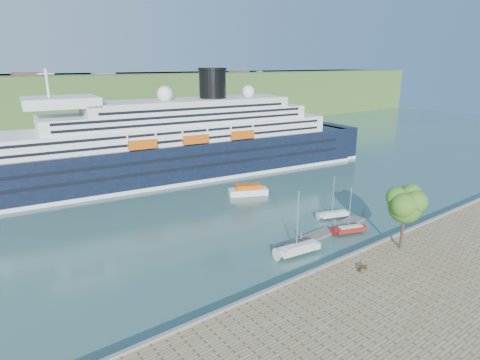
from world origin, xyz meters
name	(u,v)px	position (x,y,z in m)	size (l,w,h in m)	color
ground	(362,255)	(0.00, 0.00, 0.00)	(400.00, 400.00, 0.00)	#325955
far_hillside	(78,104)	(0.00, 145.00, 12.00)	(400.00, 50.00, 24.00)	#365C25
quay_coping	(364,249)	(0.00, -0.20, 1.15)	(220.00, 0.50, 0.30)	slate
cruise_ship	(167,125)	(-3.52, 56.83, 13.67)	(121.73, 17.73, 27.34)	black
park_bench	(362,267)	(-5.51, -3.96, 1.48)	(1.49, 0.61, 0.95)	#4A2515
promenade_tree	(404,215)	(5.03, -3.12, 6.45)	(6.58, 6.58, 10.90)	#2F681B
floating_pontoon	(326,231)	(2.12, 9.08, 0.22)	(20.09, 2.45, 0.45)	slate
sailboat_white_near	(300,225)	(-7.56, 6.05, 4.93)	(7.64, 2.12, 9.86)	silver
sailboat_red	(352,212)	(5.21, 6.43, 3.99)	(6.18, 1.72, 7.99)	maroon
sailboat_white_far	(335,198)	(8.52, 12.86, 3.98)	(6.17, 1.71, 7.96)	silver
tender_launch	(248,190)	(4.22, 33.79, 1.20)	(8.68, 2.97, 2.40)	#C84E0B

